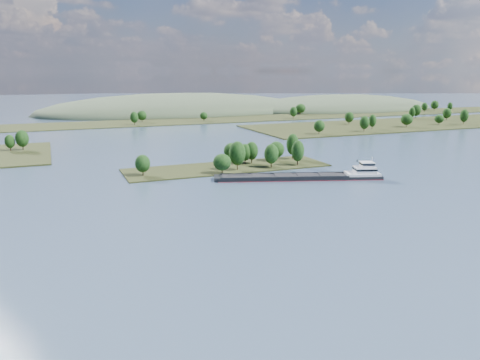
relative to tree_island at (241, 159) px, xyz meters
name	(u,v)px	position (x,y,z in m)	size (l,w,h in m)	color
ground	(284,198)	(-6.63, -59.33, -4.14)	(1800.00, 1800.00, 0.00)	#3E556B
tree_island	(241,159)	(0.00, 0.00, 0.00)	(100.00, 33.64, 14.93)	black
right_bank	(421,123)	(224.71, 120.18, -3.06)	(320.00, 90.00, 15.24)	black
back_shoreline	(152,122)	(1.62, 220.53, -3.50)	(900.00, 60.00, 14.85)	black
hill_east	(340,109)	(253.37, 290.67, -4.14)	(260.00, 140.00, 36.00)	#3E4D35
hill_west	(179,112)	(53.37, 320.67, -4.14)	(320.00, 160.00, 44.00)	#3E4D35
cargo_barge	(310,176)	(18.88, -35.03, -2.88)	(72.95, 31.36, 10.00)	black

